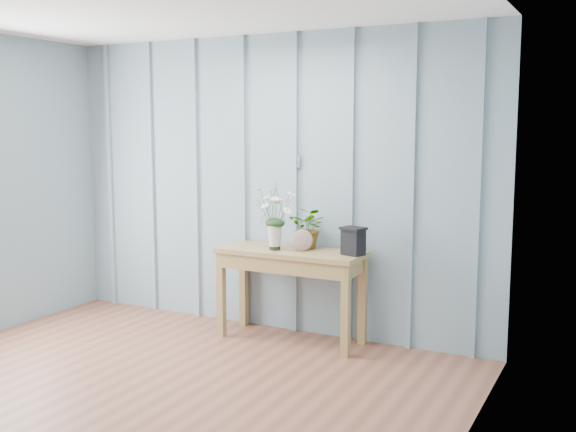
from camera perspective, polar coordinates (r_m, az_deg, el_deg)
The scene contains 7 objects.
ground at distance 4.27m, azimuth -16.86°, elevation -16.75°, with size 4.50×4.50×0.00m, color brown.
room_shell at distance 4.60m, azimuth -9.78°, elevation 10.62°, with size 4.00×4.50×2.50m.
sideboard at distance 5.45m, azimuth 0.24°, elevation -4.05°, with size 1.20×0.45×0.75m.
daisy_vase at distance 5.37m, azimuth -1.13°, elevation 0.83°, with size 0.40×0.30×0.56m.
spider_plant at distance 5.47m, azimuth 1.78°, elevation -0.99°, with size 0.30×0.26×0.34m, color #153215.
felt_disc_vessel at distance 5.35m, azimuth 1.17°, elevation -2.07°, with size 0.18×0.05×0.18m, color #854E56.
carved_box at distance 5.21m, azimuth 5.54°, elevation -2.10°, with size 0.21×0.19×0.22m.
Camera 1 is at (2.75, -2.76, 1.74)m, focal length 42.00 mm.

